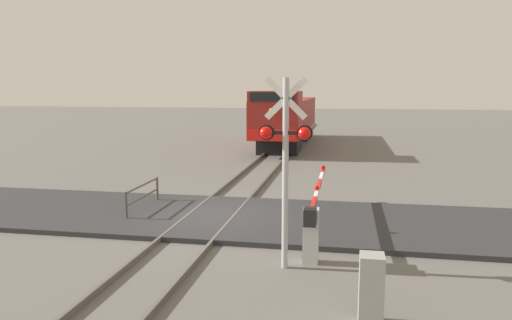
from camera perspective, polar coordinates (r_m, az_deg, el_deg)
The scene contains 9 objects.
ground_plane at distance 15.43m, azimuth -5.23°, elevation -6.85°, with size 160.00×160.00×0.00m, color #605E59.
rail_track_left at distance 15.62m, azimuth -7.79°, elevation -6.42°, with size 0.08×80.00×0.15m, color #59544C.
rail_track_right at distance 15.24m, azimuth -2.62°, elevation -6.73°, with size 0.08×80.00×0.15m, color #59544C.
road_surface at distance 15.41m, azimuth -5.23°, elevation -6.59°, with size 36.00×5.02×0.14m, color #2D2D30.
locomotive at distance 34.34m, azimuth 3.65°, elevation 4.98°, with size 2.93×14.89×3.85m.
crossing_signal at distance 10.73m, azimuth 3.46°, elevation 1.15°, with size 1.18×0.33×4.32m.
crossing_gate at distance 12.45m, azimuth 6.77°, elevation -6.37°, with size 0.36×6.98×1.41m.
utility_cabinet at distance 8.92m, azimuth 13.32°, elevation -14.52°, with size 0.42×0.45×1.25m, color #999993.
guard_railing at distance 16.41m, azimuth -13.10°, elevation -3.89°, with size 0.08×2.57×0.95m.
Camera 1 is at (4.06, -14.32, 4.08)m, focal length 34.20 mm.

